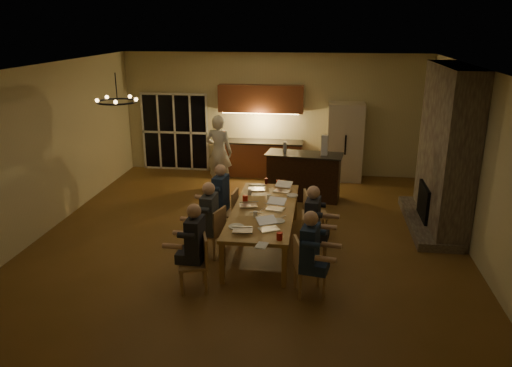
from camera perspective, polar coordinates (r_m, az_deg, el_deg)
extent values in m
plane|color=brown|center=(9.53, -0.86, -6.50)|extent=(9.00, 9.00, 0.00)
cube|color=beige|center=(13.36, 1.98, 7.90)|extent=(8.00, 0.04, 3.20)
cube|color=beige|center=(10.35, -23.53, 3.37)|extent=(0.04, 9.00, 3.20)
cube|color=beige|center=(9.30, 24.42, 1.71)|extent=(0.04, 9.00, 3.20)
cube|color=white|center=(8.70, -0.96, 13.18)|extent=(8.00, 9.00, 0.04)
cube|color=black|center=(13.94, -9.23, 5.80)|extent=(1.86, 0.08, 2.10)
cube|color=#6C6454|center=(10.33, 20.93, 3.66)|extent=(0.58, 2.50, 3.20)
cube|color=beige|center=(13.07, 10.13, 4.71)|extent=(0.90, 0.68, 2.00)
cube|color=#A17940|center=(9.10, 0.88, -5.13)|extent=(1.10, 2.92, 0.75)
cube|color=black|center=(11.60, 5.47, 0.84)|extent=(1.80, 0.88, 1.08)
imported|color=silver|center=(12.25, -4.26, 3.62)|extent=(0.73, 0.54, 1.83)
torus|color=black|center=(8.29, -15.56, 9.02)|extent=(0.65, 0.65, 0.03)
cylinder|color=silver|center=(8.59, -0.07, -3.53)|extent=(0.08, 0.08, 0.10)
cylinder|color=silver|center=(9.41, 1.50, -1.57)|extent=(0.07, 0.07, 0.10)
cylinder|color=silver|center=(9.68, -0.73, -1.00)|extent=(0.08, 0.08, 0.10)
cylinder|color=red|center=(7.72, 2.71, -6.05)|extent=(0.09, 0.09, 0.12)
cylinder|color=red|center=(9.30, -1.24, -1.73)|extent=(0.10, 0.10, 0.12)
cylinder|color=red|center=(10.19, 2.58, 0.04)|extent=(0.09, 0.09, 0.12)
cylinder|color=#B2B2B7|center=(8.34, 0.38, -4.14)|extent=(0.07, 0.07, 0.12)
cylinder|color=#3F0F0C|center=(10.31, 1.18, 0.28)|extent=(0.06, 0.06, 0.12)
cylinder|color=silver|center=(8.42, 2.51, -4.29)|extent=(0.24, 0.24, 0.02)
cylinder|color=silver|center=(8.20, -2.27, -4.94)|extent=(0.26, 0.26, 0.02)
cylinder|color=silver|center=(9.65, 4.17, -1.35)|extent=(0.22, 0.22, 0.02)
cube|color=white|center=(7.55, 0.67, -7.07)|extent=(0.20, 0.25, 0.01)
cylinder|color=#99999E|center=(11.52, 3.32, 4.18)|extent=(0.09, 0.09, 0.24)
cube|color=silver|center=(11.33, 7.84, 4.36)|extent=(0.16, 0.16, 0.45)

